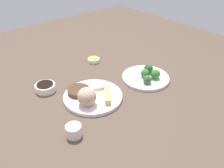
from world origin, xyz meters
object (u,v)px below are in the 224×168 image
(soy_sauce_bowl, at_px, (45,88))
(sauce_ramekin_hot_mustard, at_px, (94,60))
(main_plate, at_px, (93,97))
(broccoli_plate, at_px, (145,78))
(teacup, at_px, (74,131))

(soy_sauce_bowl, height_order, sauce_ramekin_hot_mustard, soy_sauce_bowl)
(sauce_ramekin_hot_mustard, bearing_deg, main_plate, -126.97)
(broccoli_plate, bearing_deg, main_plate, 172.18)
(broccoli_plate, xyz_separation_m, soy_sauce_bowl, (-0.43, 0.23, 0.01))
(broccoli_plate, xyz_separation_m, teacup, (-0.48, -0.10, 0.02))
(sauce_ramekin_hot_mustard, bearing_deg, soy_sauce_bowl, -165.80)
(main_plate, height_order, sauce_ramekin_hot_mustard, sauce_ramekin_hot_mustard)
(sauce_ramekin_hot_mustard, bearing_deg, teacup, -133.60)
(broccoli_plate, bearing_deg, sauce_ramekin_hot_mustard, 105.79)
(soy_sauce_bowl, bearing_deg, teacup, -99.28)
(broccoli_plate, distance_m, soy_sauce_bowl, 0.49)
(soy_sauce_bowl, bearing_deg, sauce_ramekin_hot_mustard, 14.20)
(soy_sauce_bowl, relative_size, teacup, 1.60)
(main_plate, height_order, soy_sauce_bowl, soy_sauce_bowl)
(teacup, bearing_deg, soy_sauce_bowl, 80.72)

